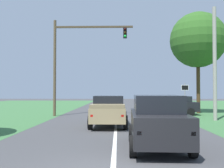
% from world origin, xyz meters
% --- Properties ---
extents(ground_plane, '(120.00, 120.00, 0.00)m').
position_xyz_m(ground_plane, '(0.00, 9.28, 0.00)').
color(ground_plane, '#424244').
extents(red_suv_near, '(2.28, 4.58, 2.01)m').
position_xyz_m(red_suv_near, '(1.64, 3.19, 1.05)').
color(red_suv_near, black).
rests_on(red_suv_near, ground_plane).
extents(pickup_truck_lead, '(2.26, 5.01, 1.88)m').
position_xyz_m(pickup_truck_lead, '(-0.43, 9.50, 0.96)').
color(pickup_truck_lead, tan).
rests_on(pickup_truck_lead, ground_plane).
extents(traffic_light, '(6.94, 0.40, 8.38)m').
position_xyz_m(traffic_light, '(-3.72, 16.14, 5.45)').
color(traffic_light, brown).
rests_on(traffic_light, ground_plane).
extents(keep_moving_sign, '(0.60, 0.09, 2.80)m').
position_xyz_m(keep_moving_sign, '(5.52, 14.63, 1.78)').
color(keep_moving_sign, gray).
rests_on(keep_moving_sign, ground_plane).
extents(oak_tree_right, '(5.49, 5.49, 10.00)m').
position_xyz_m(oak_tree_right, '(8.06, 19.53, 7.23)').
color(oak_tree_right, '#4C351E').
rests_on(oak_tree_right, ground_plane).
extents(crossing_suv_far, '(4.26, 2.14, 1.71)m').
position_xyz_m(crossing_suv_far, '(5.27, 17.63, 0.90)').
color(crossing_suv_far, black).
rests_on(crossing_suv_far, ground_plane).
extents(utility_pole_right, '(0.28, 0.28, 8.46)m').
position_xyz_m(utility_pole_right, '(7.33, 12.94, 4.23)').
color(utility_pole_right, '#9E998E').
rests_on(utility_pole_right, ground_plane).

